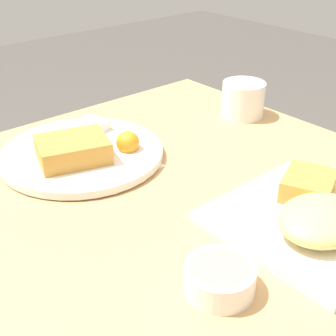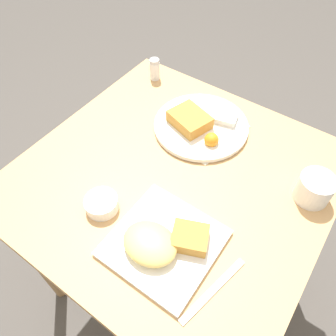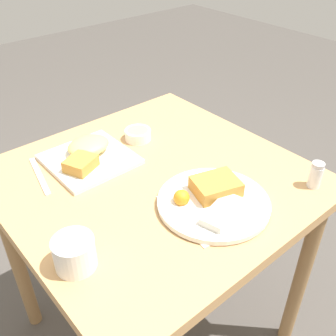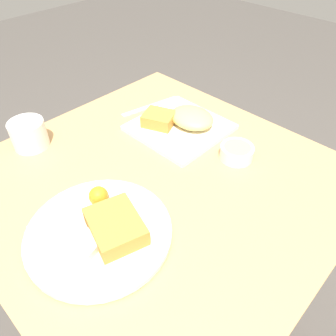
{
  "view_description": "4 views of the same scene",
  "coord_description": "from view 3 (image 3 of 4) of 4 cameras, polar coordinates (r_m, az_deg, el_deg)",
  "views": [
    {
      "loc": [
        -0.42,
        -0.49,
        1.18
      ],
      "look_at": [
        0.01,
        0.02,
        0.81
      ],
      "focal_mm": 50.0,
      "sensor_mm": 36.0,
      "label": 1
    },
    {
      "loc": [
        0.32,
        -0.48,
        1.51
      ],
      "look_at": [
        -0.01,
        -0.02,
        0.81
      ],
      "focal_mm": 35.0,
      "sensor_mm": 36.0,
      "label": 2
    },
    {
      "loc": [
        0.58,
        0.74,
        1.46
      ],
      "look_at": [
        -0.04,
        0.02,
        0.79
      ],
      "focal_mm": 42.0,
      "sensor_mm": 36.0,
      "label": 3
    },
    {
      "loc": [
        -0.43,
        0.41,
        1.33
      ],
      "look_at": [
        -0.04,
        0.0,
        0.82
      ],
      "focal_mm": 35.0,
      "sensor_mm": 36.0,
      "label": 4
    }
  ],
  "objects": [
    {
      "name": "menu_card",
      "position": [
        1.05,
        5.39,
        -5.95
      ],
      "size": [
        0.2,
        0.25,
        0.0
      ],
      "rotation": [
        0.0,
        0.0,
        -0.15
      ],
      "color": "beige",
      "rests_on": "dining_table"
    },
    {
      "name": "salt_shaker",
      "position": [
        1.18,
        20.6,
        -1.15
      ],
      "size": [
        0.04,
        0.04,
        0.08
      ],
      "color": "white",
      "rests_on": "dining_table"
    },
    {
      "name": "plate_square_near",
      "position": [
        1.25,
        -11.53,
        1.93
      ],
      "size": [
        0.25,
        0.25,
        0.06
      ],
      "color": "white",
      "rests_on": "dining_table"
    },
    {
      "name": "dining_table",
      "position": [
        1.23,
        -1.96,
        -5.13
      ],
      "size": [
        0.85,
        0.83,
        0.77
      ],
      "color": "tan",
      "rests_on": "ground_plane"
    },
    {
      "name": "ground_plane",
      "position": [
        1.73,
        -1.5,
        -22.07
      ],
      "size": [
        8.0,
        8.0,
        0.0
      ],
      "primitive_type": "plane",
      "color": "#4C4742"
    },
    {
      "name": "sauce_ramekin",
      "position": [
        1.34,
        -4.38,
        4.89
      ],
      "size": [
        0.09,
        0.09,
        0.04
      ],
      "color": "white",
      "rests_on": "dining_table"
    },
    {
      "name": "plate_oval_far",
      "position": [
        1.06,
        6.6,
        -4.52
      ],
      "size": [
        0.3,
        0.3,
        0.05
      ],
      "color": "white",
      "rests_on": "menu_card"
    },
    {
      "name": "coffee_mug",
      "position": [
        0.91,
        -13.42,
        -11.94
      ],
      "size": [
        0.09,
        0.09,
        0.08
      ],
      "color": "white",
      "rests_on": "dining_table"
    },
    {
      "name": "butter_knife",
      "position": [
        1.23,
        -18.14,
        -1.07
      ],
      "size": [
        0.06,
        0.2,
        0.0
      ],
      "rotation": [
        0.0,
        0.0,
        1.36
      ],
      "color": "silver",
      "rests_on": "dining_table"
    }
  ]
}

